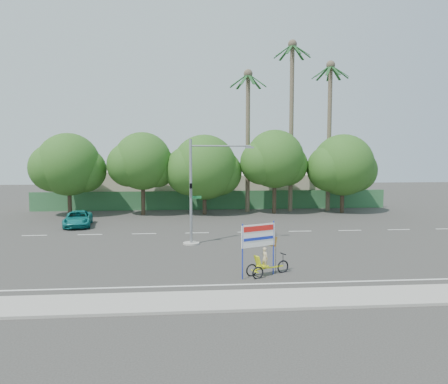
{
  "coord_description": "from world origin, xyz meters",
  "views": [
    {
      "loc": [
        -2.82,
        -24.86,
        6.15
      ],
      "look_at": [
        -0.31,
        3.85,
        3.5
      ],
      "focal_mm": 35.0,
      "sensor_mm": 36.0,
      "label": 1
    }
  ],
  "objects": [
    {
      "name": "palm_tall",
      "position": [
        8.0,
        19.5,
        10.46
      ],
      "size": [
        3.73,
        3.79,
        17.45
      ],
      "color": "#70604C",
      "rests_on": "ground"
    },
    {
      "name": "tree_right",
      "position": [
        5.95,
        18.0,
        5.24
      ],
      "size": [
        6.9,
        5.8,
        8.36
      ],
      "color": "#473828",
      "rests_on": "ground"
    },
    {
      "name": "palm_short",
      "position": [
        3.5,
        19.5,
        8.86
      ],
      "size": [
        3.73,
        3.79,
        14.45
      ],
      "color": "#70604C",
      "rests_on": "ground"
    },
    {
      "name": "traffic_signal",
      "position": [
        -2.2,
        3.98,
        2.92
      ],
      "size": [
        4.72,
        1.1,
        7.0
      ],
      "color": "gray",
      "rests_on": "ground"
    },
    {
      "name": "building_right",
      "position": [
        8.0,
        26.0,
        1.8
      ],
      "size": [
        14.0,
        8.0,
        3.6
      ],
      "primitive_type": "cube",
      "color": "beige",
      "rests_on": "ground"
    },
    {
      "name": "trike_billboard",
      "position": [
        0.95,
        -3.88,
        1.11
      ],
      "size": [
        2.6,
        1.33,
        2.76
      ],
      "rotation": [
        0.0,
        0.0,
        0.42
      ],
      "color": "black",
      "rests_on": "ground"
    },
    {
      "name": "building_left",
      "position": [
        -10.0,
        26.0,
        2.0
      ],
      "size": [
        12.0,
        8.0,
        4.0
      ],
      "primitive_type": "cube",
      "color": "beige",
      "rests_on": "ground"
    },
    {
      "name": "palm_mid",
      "position": [
        12.0,
        19.5,
        9.4
      ],
      "size": [
        3.73,
        3.79,
        15.45
      ],
      "color": "#70604C",
      "rests_on": "ground"
    },
    {
      "name": "tree_center",
      "position": [
        -1.05,
        18.0,
        4.47
      ],
      "size": [
        7.62,
        6.4,
        7.85
      ],
      "color": "#473828",
      "rests_on": "ground"
    },
    {
      "name": "tree_far_right",
      "position": [
        12.95,
        18.0,
        4.64
      ],
      "size": [
        7.38,
        6.2,
        7.94
      ],
      "color": "#473828",
      "rests_on": "ground"
    },
    {
      "name": "tree_left",
      "position": [
        -7.05,
        18.0,
        5.06
      ],
      "size": [
        6.66,
        5.6,
        8.07
      ],
      "color": "#473828",
      "rests_on": "ground"
    },
    {
      "name": "tree_far_left",
      "position": [
        -14.05,
        18.0,
        4.76
      ],
      "size": [
        7.14,
        6.0,
        7.96
      ],
      "color": "#473828",
      "rests_on": "ground"
    },
    {
      "name": "fence",
      "position": [
        0.0,
        21.5,
        1.0
      ],
      "size": [
        38.0,
        0.08,
        2.0
      ],
      "primitive_type": "cube",
      "color": "#336B3D",
      "rests_on": "ground"
    },
    {
      "name": "sidewalk_near",
      "position": [
        0.0,
        -7.5,
        0.06
      ],
      "size": [
        50.0,
        2.4,
        0.12
      ],
      "primitive_type": "cube",
      "color": "gray",
      "rests_on": "ground"
    },
    {
      "name": "pickup_truck",
      "position": [
        -11.76,
        11.82,
        0.63
      ],
      "size": [
        2.71,
        4.8,
        1.26
      ],
      "primitive_type": "imported",
      "rotation": [
        0.0,
        0.0,
        0.14
      ],
      "color": "#117777",
      "rests_on": "ground"
    },
    {
      "name": "ground",
      "position": [
        0.0,
        0.0,
        0.0
      ],
      "size": [
        120.0,
        120.0,
        0.0
      ],
      "primitive_type": "plane",
      "color": "#33302D",
      "rests_on": "ground"
    }
  ]
}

